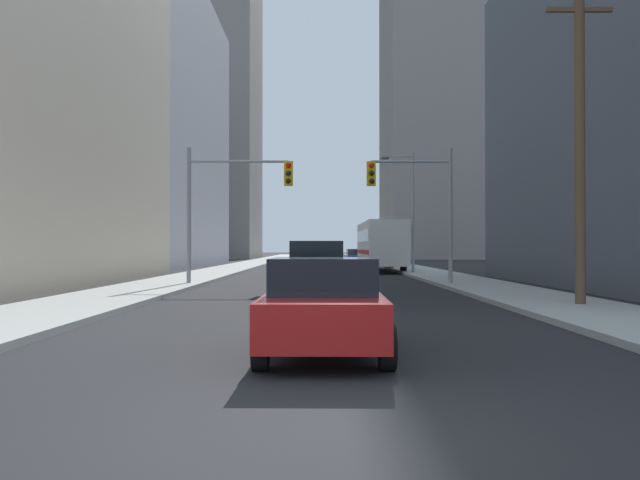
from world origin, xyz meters
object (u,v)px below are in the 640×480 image
object	(u,v)px
pickup_truck_navy	(316,270)
sedan_blue	(356,257)
sedan_grey	(321,261)
city_bus	(381,244)
traffic_signal_near_right	(414,193)
sedan_green	(318,265)
sedan_red	(324,306)
sedan_silver	(322,269)
traffic_signal_near_left	(235,192)

from	to	relation	value
pickup_truck_navy	sedan_blue	distance (m)	37.09
sedan_grey	city_bus	bearing A→B (deg)	9.75
sedan_grey	traffic_signal_near_right	size ratio (longest dim) A/B	0.71
sedan_grey	sedan_blue	world-z (taller)	same
sedan_green	traffic_signal_near_right	xyz separation A→B (m)	(4.17, -4.58, 3.27)
city_bus	sedan_red	bearing A→B (deg)	-96.85
sedan_red	sedan_silver	xyz separation A→B (m)	(0.03, 17.20, 0.00)
pickup_truck_navy	sedan_red	xyz separation A→B (m)	(0.19, -11.40, -0.16)
sedan_grey	sedan_blue	xyz separation A→B (m)	(3.16, 14.30, 0.00)
sedan_red	traffic_signal_near_left	bearing A→B (deg)	101.95
city_bus	traffic_signal_near_right	world-z (taller)	traffic_signal_near_right
sedan_blue	sedan_red	bearing A→B (deg)	-93.77
sedan_blue	traffic_signal_near_right	size ratio (longest dim) A/B	0.71
pickup_truck_navy	sedan_blue	size ratio (longest dim) A/B	1.28
sedan_green	pickup_truck_navy	bearing A→B (deg)	-90.23
pickup_truck_navy	sedan_red	bearing A→B (deg)	-89.03
sedan_red	sedan_blue	world-z (taller)	same
sedan_silver	sedan_grey	xyz separation A→B (m)	(-0.02, 16.83, 0.00)
traffic_signal_near_left	sedan_blue	bearing A→B (deg)	77.26
sedan_red	sedan_silver	bearing A→B (deg)	89.89
sedan_blue	traffic_signal_near_right	world-z (taller)	traffic_signal_near_right
city_bus	traffic_signal_near_left	world-z (taller)	traffic_signal_near_left
sedan_green	sedan_grey	xyz separation A→B (m)	(0.17, 11.75, 0.00)
sedan_red	city_bus	bearing A→B (deg)	83.15
sedan_green	sedan_grey	bearing A→B (deg)	89.19
sedan_blue	traffic_signal_near_left	bearing A→B (deg)	-102.74
sedan_silver	sedan_blue	distance (m)	31.29
pickup_truck_navy	sedan_blue	bearing A→B (deg)	84.78
city_bus	sedan_silver	size ratio (longest dim) A/B	2.74
sedan_grey	sedan_blue	bearing A→B (deg)	77.52
traffic_signal_near_left	pickup_truck_navy	bearing A→B (deg)	-60.60
sedan_red	sedan_green	size ratio (longest dim) A/B	1.00
pickup_truck_navy	sedan_silver	xyz separation A→B (m)	(0.23, 5.81, -0.16)
city_bus	traffic_signal_near_left	xyz separation A→B (m)	(-7.92, -17.05, 2.15)
sedan_blue	traffic_signal_near_left	world-z (taller)	traffic_signal_near_left
city_bus	sedan_blue	world-z (taller)	city_bus
sedan_silver	pickup_truck_navy	bearing A→B (deg)	-92.23
sedan_red	sedan_green	xyz separation A→B (m)	(-0.15, 22.29, 0.00)
sedan_silver	sedan_red	bearing A→B (deg)	-90.11
pickup_truck_navy	sedan_green	xyz separation A→B (m)	(0.04, 10.89, -0.16)
city_bus	sedan_blue	size ratio (longest dim) A/B	2.70
traffic_signal_near_left	sedan_silver	bearing A→B (deg)	-7.52
sedan_red	sedan_blue	distance (m)	48.44
sedan_red	sedan_silver	size ratio (longest dim) A/B	1.00
sedan_grey	traffic_signal_near_right	world-z (taller)	traffic_signal_near_right
sedan_blue	sedan_silver	bearing A→B (deg)	-95.78
sedan_green	sedan_grey	distance (m)	11.75
sedan_red	sedan_green	distance (m)	22.29
sedan_red	sedan_grey	bearing A→B (deg)	89.97
sedan_green	traffic_signal_near_right	distance (m)	7.01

